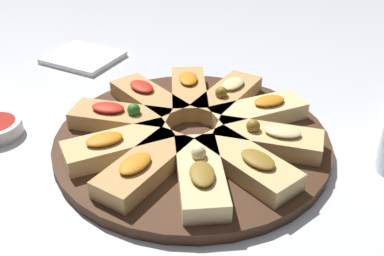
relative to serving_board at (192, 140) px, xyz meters
name	(u,v)px	position (x,y,z in m)	size (l,w,h in m)	color
ground_plane	(192,144)	(0.00, 0.00, -0.01)	(3.00, 3.00, 0.00)	silver
serving_board	(192,140)	(0.00, 0.00, 0.00)	(0.43, 0.43, 0.02)	#422819
focaccia_slice_0	(148,99)	(0.09, -0.08, 0.02)	(0.16, 0.15, 0.04)	tan
focaccia_slice_1	(120,118)	(0.12, -0.01, 0.02)	(0.16, 0.07, 0.04)	tan
focaccia_slice_2	(118,146)	(0.10, 0.07, 0.02)	(0.16, 0.14, 0.04)	#DBB775
focaccia_slice_3	(145,167)	(0.05, 0.11, 0.02)	(0.12, 0.17, 0.04)	tan
focaccia_slice_4	(200,174)	(-0.03, 0.11, 0.02)	(0.10, 0.17, 0.04)	#E5C689
focaccia_slice_5	(247,163)	(-0.09, 0.08, 0.02)	(0.16, 0.15, 0.04)	#DBB775
focaccia_slice_6	(268,139)	(-0.12, 0.01, 0.02)	(0.16, 0.08, 0.04)	#DBB775
focaccia_slice_7	(259,112)	(-0.10, -0.06, 0.02)	(0.16, 0.13, 0.04)	#E5C689
focaccia_slice_8	(228,96)	(-0.05, -0.11, 0.02)	(0.12, 0.17, 0.04)	tan
focaccia_slice_9	(189,92)	(0.02, -0.12, 0.02)	(0.09, 0.17, 0.04)	tan
napkin_stack	(83,58)	(0.29, -0.29, 0.00)	(0.15, 0.13, 0.01)	white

